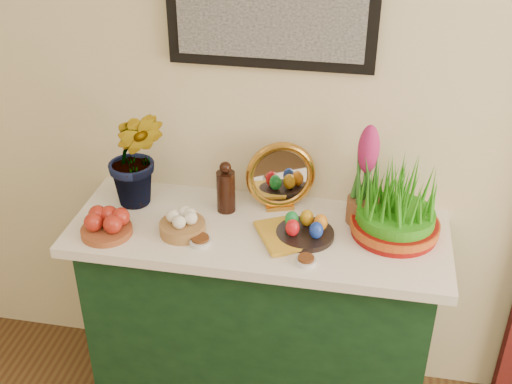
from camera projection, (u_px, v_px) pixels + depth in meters
sideboard at (258, 321)px, 2.62m from camera, size 1.30×0.45×0.85m
tablecloth at (258, 231)px, 2.39m from camera, size 1.40×0.55×0.04m
hyacinth_green at (135, 142)px, 2.39m from camera, size 0.29×0.25×0.54m
apple_bowl at (106, 225)px, 2.32m from camera, size 0.19×0.19×0.09m
garlic_basket at (182, 224)px, 2.33m from camera, size 0.20×0.20×0.09m
vinegar_cruet at (226, 189)px, 2.44m from camera, size 0.07×0.07×0.21m
mirror at (281, 177)px, 2.44m from camera, size 0.28×0.15×0.27m
book at (262, 238)px, 2.29m from camera, size 0.23×0.26×0.03m
spice_dish_left at (200, 241)px, 2.28m from camera, size 0.08×0.08×0.03m
spice_dish_right at (306, 261)px, 2.18m from camera, size 0.07×0.07×0.03m
egg_plate at (305, 229)px, 2.31m from camera, size 0.21×0.21×0.09m
hyacinth_pink at (366, 180)px, 2.33m from camera, size 0.12×0.12×0.40m
wheatgrass_sabzeh at (397, 207)px, 2.29m from camera, size 0.32×0.32×0.26m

